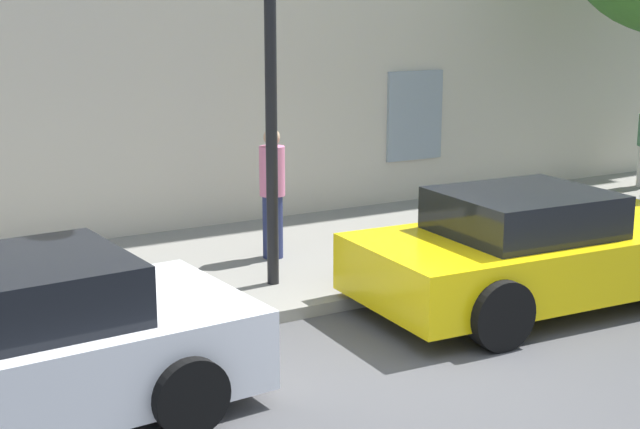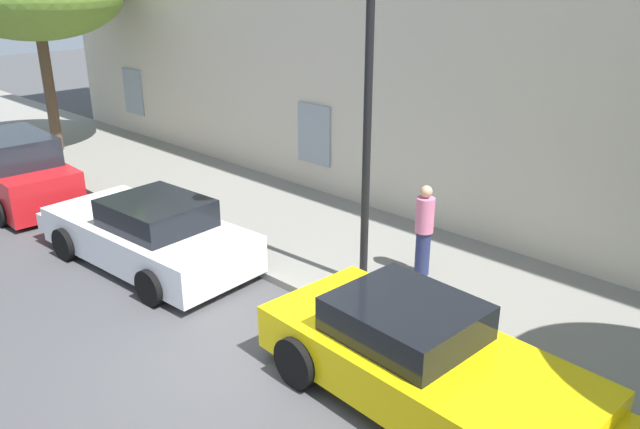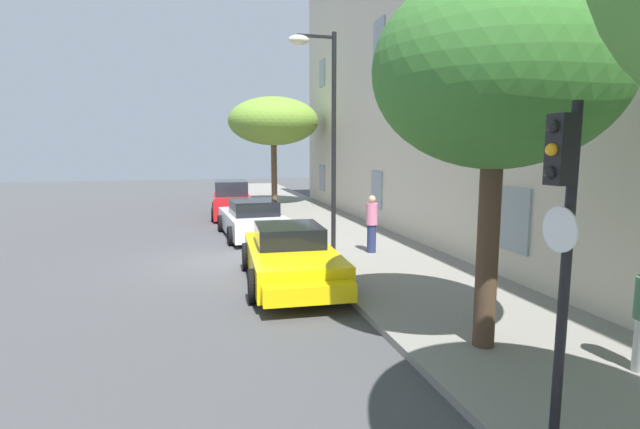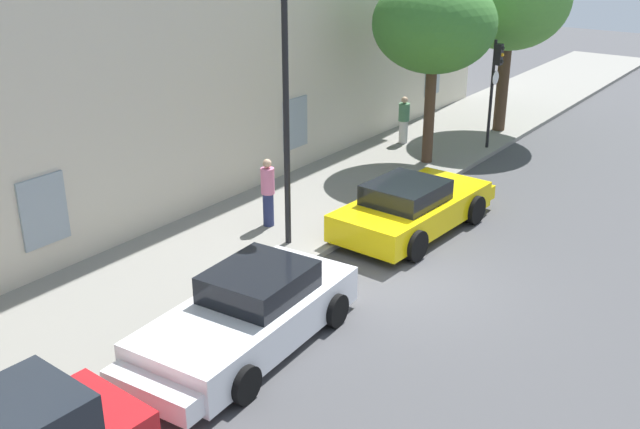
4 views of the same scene
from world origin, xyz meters
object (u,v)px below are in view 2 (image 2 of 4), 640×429
sportscar_yellow_flank (433,366)px  hatchback_parked (18,173)px  street_lamp (353,33)px  pedestrian_admiring (424,230)px  sportscar_red_lead (144,232)px

sportscar_yellow_flank → hatchback_parked: hatchback_parked is taller
street_lamp → pedestrian_admiring: street_lamp is taller
hatchback_parked → street_lamp: street_lamp is taller
sportscar_yellow_flank → hatchback_parked: bearing=-177.2°
sportscar_yellow_flank → pedestrian_admiring: 3.68m
sportscar_red_lead → sportscar_yellow_flank: sportscar_red_lead is taller
sportscar_yellow_flank → street_lamp: size_ratio=0.78×
sportscar_red_lead → pedestrian_admiring: pedestrian_admiring is taller
street_lamp → pedestrian_admiring: bearing=69.5°
sportscar_red_lead → hatchback_parked: hatchback_parked is taller
sportscar_red_lead → sportscar_yellow_flank: size_ratio=1.01×
sportscar_red_lead → pedestrian_admiring: bearing=34.8°
hatchback_parked → pedestrian_admiring: pedestrian_admiring is taller
pedestrian_admiring → hatchback_parked: bearing=-160.0°
hatchback_parked → pedestrian_admiring: size_ratio=2.31×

